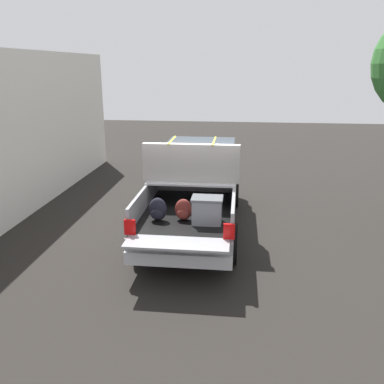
# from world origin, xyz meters

# --- Properties ---
(ground_plane) EXTENTS (40.00, 40.00, 0.00)m
(ground_plane) POSITION_xyz_m (0.00, 0.00, 0.00)
(ground_plane) COLOR black
(pickup_truck) EXTENTS (6.05, 2.06, 2.23)m
(pickup_truck) POSITION_xyz_m (0.36, -0.00, 0.97)
(pickup_truck) COLOR gray
(pickup_truck) RESTS_ON ground_plane
(building_facade) EXTENTS (11.42, 0.36, 4.17)m
(building_facade) POSITION_xyz_m (1.17, 4.59, 2.09)
(building_facade) COLOR silver
(building_facade) RESTS_ON ground_plane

